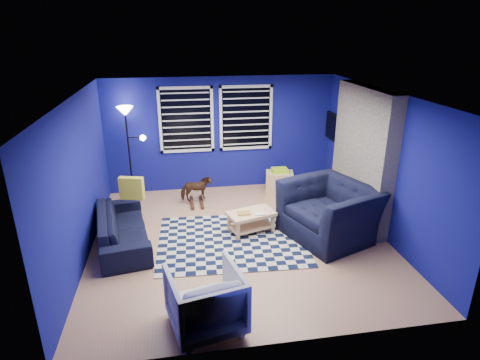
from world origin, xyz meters
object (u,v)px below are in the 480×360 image
Objects in this scene: sofa at (123,228)px; coffee_table at (251,218)px; rocking_horse at (196,189)px; floor_lamp at (127,124)px; tv at (335,128)px; armchair_big at (329,211)px; cabinet at (279,182)px; armchair_bent at (205,299)px.

coffee_table is (2.22, 0.02, -0.00)m from sofa.
floor_lamp is (-1.31, 0.63, 1.28)m from rocking_horse.
rocking_horse is 0.68× the size of coffee_table.
tv reaches higher than sofa.
sofa is at bearing -116.81° from armchair_big.
sofa is at bearing -179.51° from coffee_table.
armchair_big is 2.22× the size of cabinet.
sofa is 1.00× the size of floor_lamp.
sofa is at bearing -158.01° from tv.
coffee_table is at bearing -42.50° from floor_lamp.
sofa is 2.22m from coffee_table.
rocking_horse is at bearing -25.53° from floor_lamp.
floor_lamp is (-4.40, 0.25, 0.21)m from tv.
floor_lamp reaches higher than cabinet.
tv reaches higher than cabinet.
tv is at bearing -77.39° from sofa.
tv is at bearing 16.54° from cabinet.
armchair_bent is at bearing -113.57° from coffee_table.
armchair_bent is 2.51m from coffee_table.
rocking_horse reaches higher than coffee_table.
sofa is at bearing 127.74° from rocking_horse.
armchair_bent is at bearing -103.76° from cabinet.
coffee_table is at bearing -141.27° from tv.
sofa is 2.99× the size of cabinet.
armchair_bent is at bearing -71.25° from armchair_big.
tv is 1.69m from cabinet.
coffee_table is (1.00, 2.30, -0.11)m from armchair_bent.
tv is 4.41m from floor_lamp.
tv reaches higher than armchair_bent.
cabinet is (1.85, 0.29, -0.08)m from rocking_horse.
armchair_bent reaches higher than rocking_horse.
sofa is 2.27× the size of armchair_bent.
tv is 1.15× the size of armchair_bent.
floor_lamp is (0.02, 2.03, 1.32)m from sofa.
armchair_bent is 1.38× the size of rocking_horse.
coffee_table is (-2.20, -1.77, -1.12)m from tv.
cabinet is 0.34× the size of floor_lamp.
sofa is 1.94m from rocking_horse.
armchair_big reaches higher than rocking_horse.
armchair_bent is at bearing -74.53° from floor_lamp.
sofa is 2.59m from armchair_bent.
armchair_big reaches higher than armchair_bent.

